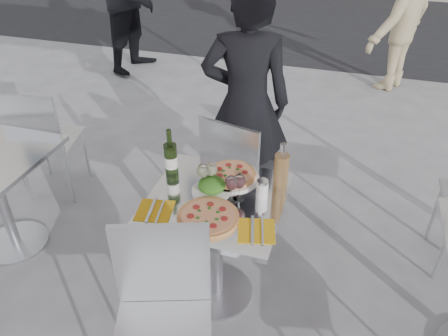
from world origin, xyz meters
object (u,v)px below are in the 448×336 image
(chair_near, at_px, (163,308))
(side_chair_lfar, at_px, (42,136))
(wineglass_red_b, at_px, (239,182))
(napkin_right, at_px, (256,231))
(woman_diner, at_px, (246,105))
(napkin_left, at_px, (155,210))
(wineglass_red_a, at_px, (232,184))
(sugar_shaker, at_px, (262,189))
(wineglass_white_b, at_px, (211,170))
(main_table, at_px, (216,228))
(pizza_far, at_px, (231,175))
(wine_bottle, at_px, (171,158))
(salad_plate, at_px, (212,186))
(pizza_near, at_px, (208,217))
(wineglass_white_a, at_px, (203,172))
(chair_far, at_px, (237,167))
(pedestrian_b, at_px, (400,16))
(carafe, at_px, (281,171))

(chair_near, height_order, side_chair_lfar, chair_near)
(wineglass_red_b, distance_m, napkin_right, 0.29)
(woman_diner, distance_m, napkin_left, 1.16)
(wineglass_red_a, height_order, wineglass_red_b, same)
(sugar_shaker, relative_size, wineglass_red_b, 0.68)
(wineglass_white_b, xyz_separation_m, wineglass_red_b, (0.18, -0.07, 0.00))
(main_table, relative_size, wineglass_red_a, 4.76)
(woman_diner, distance_m, pizza_far, 0.75)
(wine_bottle, bearing_deg, salad_plate, -17.90)
(main_table, distance_m, wineglass_white_b, 0.34)
(wine_bottle, height_order, napkin_left, wine_bottle)
(wineglass_red_b, bearing_deg, pizza_near, -118.18)
(sugar_shaker, xyz_separation_m, wineglass_white_a, (-0.33, -0.02, 0.06))
(sugar_shaker, distance_m, wineglass_white_b, 0.29)
(pizza_near, relative_size, wineglass_white_b, 2.00)
(chair_far, height_order, sugar_shaker, chair_far)
(chair_near, xyz_separation_m, wineglass_red_a, (0.14, 0.62, 0.29))
(napkin_left, bearing_deg, napkin_right, -9.54)
(chair_far, relative_size, pizza_far, 2.93)
(pizza_near, height_order, wine_bottle, wine_bottle)
(wine_bottle, bearing_deg, pedestrian_b, 69.38)
(pizza_near, height_order, carafe, carafe)
(wineglass_white_a, bearing_deg, main_table, -36.79)
(side_chair_lfar, bearing_deg, sugar_shaker, 152.81)
(carafe, xyz_separation_m, sugar_shaker, (-0.08, -0.10, -0.06))
(pedestrian_b, xyz_separation_m, pizza_far, (-1.00, -3.47, -0.09))
(pedestrian_b, relative_size, wine_bottle, 5.79)
(sugar_shaker, height_order, napkin_right, sugar_shaker)
(napkin_right, bearing_deg, wineglass_red_b, 110.46)
(carafe, distance_m, wineglass_white_a, 0.42)
(chair_near, relative_size, wineglass_white_b, 6.10)
(wineglass_red_a, bearing_deg, napkin_left, -150.67)
(pizza_far, distance_m, napkin_left, 0.50)
(main_table, xyz_separation_m, chair_near, (-0.06, -0.61, 0.03))
(salad_plate, relative_size, wineglass_red_a, 1.40)
(wineglass_red_b, height_order, napkin_left, wineglass_red_b)
(pizza_near, relative_size, napkin_right, 1.45)
(woman_diner, distance_m, carafe, 0.86)
(carafe, bearing_deg, sugar_shaker, -129.51)
(main_table, bearing_deg, wineglass_white_b, 119.90)
(chair_far, relative_size, carafe, 3.21)
(main_table, bearing_deg, carafe, 30.38)
(pedestrian_b, distance_m, sugar_shaker, 3.68)
(pizza_far, relative_size, wine_bottle, 1.08)
(sugar_shaker, bearing_deg, salad_plate, -172.88)
(chair_far, height_order, napkin_right, chair_far)
(chair_far, height_order, wineglass_white_b, chair_far)
(wineglass_white_b, distance_m, napkin_left, 0.37)
(side_chair_lfar, height_order, wineglass_red_a, side_chair_lfar)
(wineglass_red_a, bearing_deg, wineglass_red_b, 34.54)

